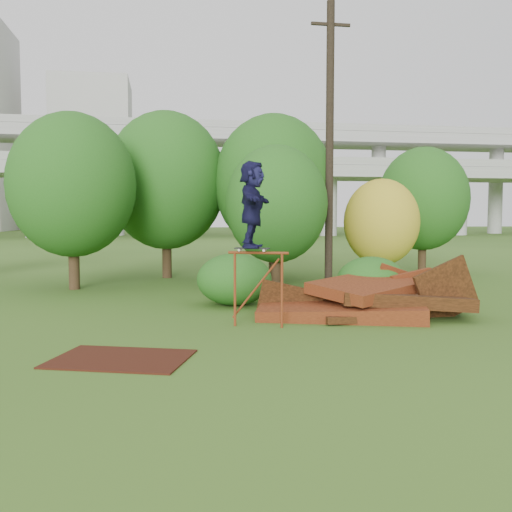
{
  "coord_description": "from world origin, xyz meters",
  "views": [
    {
      "loc": [
        -2.89,
        -10.92,
        2.51
      ],
      "look_at": [
        -0.8,
        2.0,
        1.6
      ],
      "focal_mm": 40.0,
      "sensor_mm": 36.0,
      "label": 1
    }
  ],
  "objects": [
    {
      "name": "ground",
      "position": [
        0.0,
        0.0,
        0.0
      ],
      "size": [
        240.0,
        240.0,
        0.0
      ],
      "primitive_type": "plane",
      "color": "#2D5116",
      "rests_on": "ground"
    },
    {
      "name": "scrap_pile",
      "position": [
        2.1,
        2.77,
        0.36
      ],
      "size": [
        5.81,
        3.55,
        1.8
      ],
      "color": "#3E190B",
      "rests_on": "ground"
    },
    {
      "name": "grind_rail",
      "position": [
        -0.79,
        1.73,
        1.11
      ],
      "size": [
        1.32,
        0.56,
        1.72
      ],
      "color": "maroon",
      "rests_on": "ground"
    },
    {
      "name": "skateboard",
      "position": [
        -0.92,
        1.78,
        1.79
      ],
      "size": [
        0.82,
        0.49,
        0.08
      ],
      "rotation": [
        0.0,
        0.0,
        -0.37
      ],
      "color": "black",
      "rests_on": "grind_rail"
    },
    {
      "name": "skater",
      "position": [
        -0.92,
        1.78,
        2.78
      ],
      "size": [
        1.09,
        1.9,
        1.95
      ],
      "primitive_type": "imported",
      "rotation": [
        0.0,
        0.0,
        1.27
      ],
      "color": "#141338",
      "rests_on": "skateboard"
    },
    {
      "name": "flat_plate",
      "position": [
        -3.66,
        -0.81,
        0.01
      ],
      "size": [
        2.74,
        2.31,
        0.03
      ],
      "primitive_type": "cube",
      "rotation": [
        0.0,
        0.0,
        -0.32
      ],
      "color": "#36140B",
      "rests_on": "ground"
    },
    {
      "name": "tree_0",
      "position": [
        -5.95,
        9.34,
        3.57
      ],
      "size": [
        4.29,
        4.29,
        6.04
      ],
      "color": "black",
      "rests_on": "ground"
    },
    {
      "name": "tree_1",
      "position": [
        -2.78,
        12.57,
        3.95
      ],
      "size": [
        4.85,
        4.85,
        6.75
      ],
      "color": "black",
      "rests_on": "ground"
    },
    {
      "name": "tree_2",
      "position": [
        0.94,
        8.36,
        2.92
      ],
      "size": [
        3.51,
        3.51,
        4.95
      ],
      "color": "black",
      "rests_on": "ground"
    },
    {
      "name": "tree_3",
      "position": [
        1.43,
        11.47,
        3.83
      ],
      "size": [
        4.72,
        4.72,
        6.56
      ],
      "color": "black",
      "rests_on": "ground"
    },
    {
      "name": "tree_4",
      "position": [
        5.26,
        9.65,
        2.29
      ],
      "size": [
        2.85,
        2.85,
        3.93
      ],
      "color": "black",
      "rests_on": "ground"
    },
    {
      "name": "tree_5",
      "position": [
        8.44,
        12.84,
        3.28
      ],
      "size": [
        3.96,
        3.96,
        5.56
      ],
      "color": "black",
      "rests_on": "ground"
    },
    {
      "name": "shrub_left",
      "position": [
        -0.94,
        4.98,
        0.74
      ],
      "size": [
        2.13,
        1.96,
        1.47
      ],
      "primitive_type": "ellipsoid",
      "color": "#1D5015",
      "rests_on": "ground"
    },
    {
      "name": "shrub_right",
      "position": [
        2.87,
        4.34,
        0.69
      ],
      "size": [
        1.95,
        1.79,
        1.38
      ],
      "primitive_type": "ellipsoid",
      "color": "#1D5015",
      "rests_on": "ground"
    },
    {
      "name": "utility_pole",
      "position": [
        2.93,
        8.77,
        5.07
      ],
      "size": [
        1.4,
        0.28,
        9.99
      ],
      "color": "black",
      "rests_on": "ground"
    },
    {
      "name": "freeway_overpass",
      "position": [
        0.0,
        62.92,
        10.32
      ],
      "size": [
        160.0,
        15.0,
        13.7
      ],
      "color": "gray",
      "rests_on": "ground"
    },
    {
      "name": "building_right",
      "position": [
        -16.0,
        102.0,
        14.0
      ],
      "size": [
        14.0,
        14.0,
        28.0
      ],
      "primitive_type": "cube",
      "color": "#9E9E99",
      "rests_on": "ground"
    }
  ]
}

